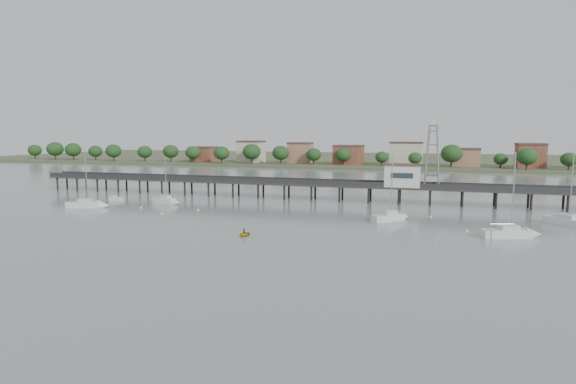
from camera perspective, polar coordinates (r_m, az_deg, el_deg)
name	(u,v)px	position (r m, az deg, el deg)	size (l,w,h in m)	color
ground_plane	(175,258)	(65.89, -13.25, -7.62)	(500.00, 500.00, 0.00)	slate
pier	(300,184)	(120.00, 1.42, 0.94)	(150.00, 5.00, 5.50)	#2D2823
pier_building	(403,175)	(115.42, 13.45, 1.94)	(8.40, 5.40, 5.30)	silver
lattice_tower	(432,157)	(114.87, 16.75, 4.03)	(3.20, 3.20, 15.50)	slate
sailboat_e	(574,223)	(98.96, 30.81, -3.18)	(7.75, 7.55, 13.83)	silver
sailboat_c	(394,217)	(93.23, 12.47, -2.92)	(6.99, 7.12, 12.81)	silver
sailboat_a	(92,205)	(115.15, -22.21, -1.42)	(8.91, 4.99, 14.10)	silver
sailboat_b	(168,201)	(115.62, -13.98, -1.06)	(7.12, 3.22, 11.49)	silver
sailboat_d	(517,234)	(84.47, 25.51, -4.47)	(9.01, 5.36, 14.29)	silver
white_tender	(116,199)	(125.27, -19.72, -0.77)	(3.61, 1.83, 1.35)	silver
yellow_dinghy	(244,236)	(78.18, -5.21, -5.16)	(2.14, 0.62, 3.00)	gold
dinghy_occupant	(244,236)	(78.18, -5.21, -5.16)	(0.37, 1.02, 0.24)	black
mooring_buoys	(266,218)	(93.87, -2.68, -3.04)	(67.93, 25.58, 0.39)	#FAEEC2
far_shore	(382,159)	(296.50, 11.10, 3.85)	(500.00, 170.00, 10.40)	#475133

